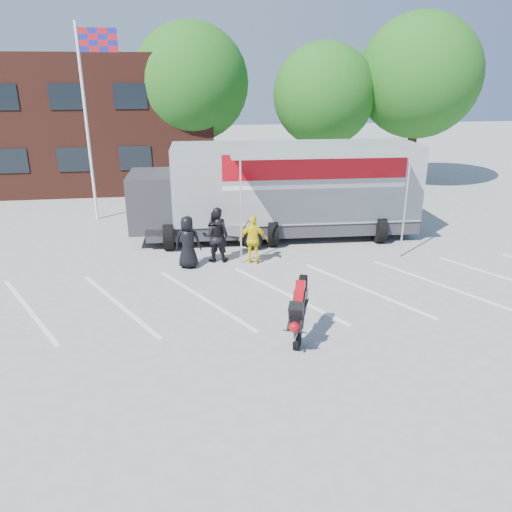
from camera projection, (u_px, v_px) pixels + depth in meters
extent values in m
plane|color=#9F9F9A|center=(286.00, 309.00, 13.69)|extent=(100.00, 100.00, 0.00)
cube|color=white|center=(279.00, 294.00, 14.61)|extent=(18.09, 13.33, 0.01)
cube|color=#4E2219|center=(48.00, 122.00, 27.83)|extent=(18.00, 8.00, 7.00)
cylinder|color=white|center=(87.00, 126.00, 20.70)|extent=(0.12, 0.12, 8.00)
cube|color=red|center=(98.00, 40.00, 19.66)|extent=(1.50, 0.04, 0.90)
cylinder|color=#382314|center=(194.00, 158.00, 27.70)|extent=(0.50, 0.50, 3.24)
sphere|color=#1A5415|center=(191.00, 83.00, 26.32)|extent=(6.12, 6.12, 6.12)
cylinder|color=#382314|center=(321.00, 161.00, 27.78)|extent=(0.50, 0.50, 2.88)
sphere|color=#1A5415|center=(324.00, 95.00, 26.55)|extent=(5.44, 5.44, 5.44)
cylinder|color=#382314|center=(410.00, 156.00, 27.89)|extent=(0.50, 0.50, 3.42)
sphere|color=#1A5415|center=(419.00, 76.00, 26.43)|extent=(6.46, 6.46, 6.46)
imported|color=black|center=(188.00, 242.00, 16.34)|extent=(0.94, 0.69, 1.76)
imported|color=black|center=(218.00, 235.00, 16.84)|extent=(0.82, 0.69, 1.92)
imported|color=black|center=(215.00, 236.00, 16.89)|extent=(0.92, 0.74, 1.77)
imported|color=yellow|center=(253.00, 240.00, 16.69)|extent=(1.04, 0.62, 1.67)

